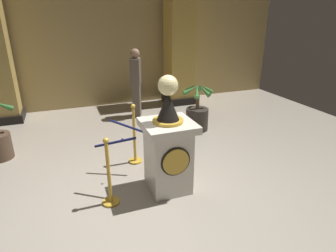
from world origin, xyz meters
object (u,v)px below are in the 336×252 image
Objects in this scene: potted_palm_right at (197,115)px; bystander_guest at (136,81)px; stanchion_near at (135,142)px; pedestal_clock at (168,148)px; stanchion_far at (109,182)px.

potted_palm_right is 1.80m from bystander_guest.
potted_palm_right is (1.69, 1.00, -0.02)m from stanchion_near.
pedestal_clock reaches higher than stanchion_near.
pedestal_clock reaches higher than potted_palm_right.
stanchion_near is 2.52m from bystander_guest.
stanchion_far is at bearing -138.56° from potted_palm_right.
stanchion_near is 0.63× the size of bystander_guest.
pedestal_clock reaches higher than bystander_guest.
stanchion_far is 3.08m from potted_palm_right.
stanchion_near is 0.97× the size of potted_palm_right.
stanchion_far is 0.59× the size of bystander_guest.
bystander_guest reaches higher than stanchion_far.
pedestal_clock is 3.39m from bystander_guest.
pedestal_clock is 1.60× the size of stanchion_near.
pedestal_clock is at bearing -97.05° from bystander_guest.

